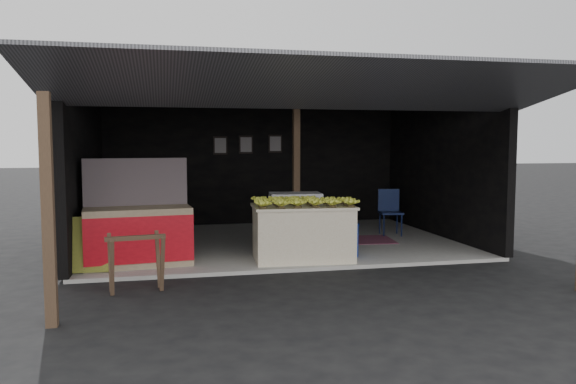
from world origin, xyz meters
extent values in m
plane|color=black|center=(0.00, 0.00, 0.00)|extent=(80.00, 80.00, 0.00)
cube|color=gray|center=(0.00, 2.50, 0.03)|extent=(7.00, 5.00, 0.06)
cube|color=black|center=(0.00, 5.00, 1.51)|extent=(7.00, 0.15, 2.90)
cube|color=black|center=(-3.50, 2.50, 1.51)|extent=(0.15, 5.00, 2.90)
cube|color=black|center=(3.50, 2.50, 1.51)|extent=(0.15, 5.00, 2.90)
cube|color=#232326|center=(0.00, 2.50, 2.96)|extent=(7.20, 5.20, 0.12)
cube|color=#232326|center=(0.00, -0.95, 2.73)|extent=(7.40, 2.47, 0.48)
cube|color=#4E3727|center=(0.30, 1.90, 1.49)|extent=(0.12, 0.12, 2.85)
cube|color=#4E3727|center=(-3.30, -1.90, 1.25)|extent=(0.12, 0.12, 2.50)
cube|color=white|center=(0.10, 0.61, 0.49)|extent=(1.62, 1.04, 0.86)
cube|color=white|center=(0.10, 0.61, 0.94)|extent=(1.69, 1.10, 0.04)
cube|color=white|center=(0.21, 1.57, 0.57)|extent=(0.97, 0.70, 1.01)
cube|color=navy|center=(0.21, 1.26, 0.62)|extent=(0.71, 0.09, 0.30)
cube|color=#B21414|center=(0.21, 1.26, 0.26)|extent=(0.46, 0.06, 0.10)
cube|color=#998466|center=(-2.50, 0.77, 0.51)|extent=(1.68, 0.87, 0.91)
cube|color=red|center=(-2.50, 0.41, 0.51)|extent=(1.61, 0.19, 0.71)
cube|color=white|center=(-2.50, 0.40, 0.51)|extent=(0.55, 0.07, 0.18)
cube|color=#171947|center=(-2.50, 1.07, 1.35)|extent=(1.61, 0.22, 0.76)
cube|color=black|center=(-3.16, 0.44, 0.47)|extent=(0.55, 0.23, 0.81)
cube|color=#4E3727|center=(-2.76, -0.90, 0.39)|extent=(0.09, 0.29, 0.76)
cube|color=#4E3727|center=(-2.14, -0.81, 0.39)|extent=(0.09, 0.29, 0.76)
cube|color=#4E3727|center=(-2.81, -0.53, 0.39)|extent=(0.09, 0.29, 0.76)
cube|color=#4E3727|center=(-2.19, -0.44, 0.39)|extent=(0.09, 0.29, 0.76)
cube|color=#4E3727|center=(-2.48, -0.67, 0.73)|extent=(0.78, 0.17, 0.06)
cylinder|color=#0E2A9B|center=(0.91, 0.70, 0.32)|extent=(0.36, 0.36, 0.53)
cylinder|color=#0A143A|center=(2.27, 2.44, 0.29)|extent=(0.03, 0.03, 0.47)
cylinder|color=#0A143A|center=(2.63, 2.39, 0.29)|extent=(0.03, 0.03, 0.47)
cylinder|color=#0A143A|center=(2.33, 2.81, 0.29)|extent=(0.03, 0.03, 0.47)
cylinder|color=#0A143A|center=(2.69, 2.75, 0.29)|extent=(0.03, 0.03, 0.47)
cube|color=#0A143A|center=(2.48, 2.60, 0.53)|extent=(0.51, 0.51, 0.04)
cube|color=#0A143A|center=(2.51, 2.80, 0.77)|extent=(0.45, 0.11, 0.48)
cube|color=maroon|center=(1.55, 2.19, 0.07)|extent=(1.61, 1.18, 0.01)
cube|color=black|center=(-0.80, 4.90, 1.91)|extent=(0.32, 0.03, 0.42)
cube|color=#4C4C59|center=(-0.80, 4.88, 1.91)|extent=(0.26, 0.02, 0.34)
cube|color=black|center=(-0.20, 4.90, 1.93)|extent=(0.32, 0.03, 0.42)
cube|color=#4C4C59|center=(-0.20, 4.88, 1.93)|extent=(0.26, 0.02, 0.34)
cube|color=black|center=(0.50, 4.90, 1.95)|extent=(0.32, 0.03, 0.42)
cube|color=#4C4C59|center=(0.50, 4.88, 1.95)|extent=(0.26, 0.02, 0.34)
camera|label=1|loc=(-2.10, -8.19, 1.97)|focal=35.00mm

